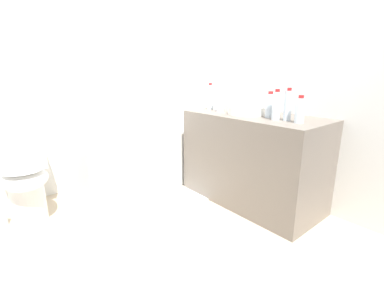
{
  "coord_description": "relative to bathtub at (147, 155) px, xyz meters",
  "views": [
    {
      "loc": [
        -0.84,
        -1.65,
        1.19
      ],
      "look_at": [
        0.65,
        0.14,
        0.57
      ],
      "focal_mm": 25.18,
      "sensor_mm": 36.0,
      "label": 1
    }
  ],
  "objects": [
    {
      "name": "ground_plane",
      "position": [
        -0.59,
        -0.84,
        -0.31
      ],
      "size": [
        3.83,
        3.83,
        0.0
      ],
      "primitive_type": "plane",
      "color": "#C1AD8E"
    },
    {
      "name": "wall_back_tiled",
      "position": [
        -0.59,
        0.38,
        0.98
      ],
      "size": [
        3.23,
        0.1,
        2.59
      ],
      "primitive_type": "cube",
      "color": "silver",
      "rests_on": "ground_plane"
    },
    {
      "name": "wall_right_mirror",
      "position": [
        0.87,
        -0.84,
        0.98
      ],
      "size": [
        0.1,
        2.74,
        2.59
      ],
      "primitive_type": "cube",
      "color": "silver",
      "rests_on": "ground_plane"
    },
    {
      "name": "bathtub",
      "position": [
        0.0,
        0.0,
        0.0
      ],
      "size": [
        1.49,
        0.67,
        1.31
      ],
      "color": "silver",
      "rests_on": "ground_plane"
    },
    {
      "name": "toilet",
      "position": [
        -1.17,
        -0.06,
        0.06
      ],
      "size": [
        0.39,
        0.56,
        0.72
      ],
      "rotation": [
        0.0,
        0.0,
        -1.64
      ],
      "color": "white",
      "rests_on": "ground_plane"
    },
    {
      "name": "vanity_counter",
      "position": [
        0.52,
        -1.02,
        0.1
      ],
      "size": [
        0.61,
        1.26,
        0.83
      ],
      "primitive_type": "cube",
      "color": "#6B6056",
      "rests_on": "ground_plane"
    },
    {
      "name": "sink_basin",
      "position": [
        0.49,
        -0.95,
        0.55
      ],
      "size": [
        0.33,
        0.33,
        0.07
      ],
      "primitive_type": "cylinder",
      "color": "white",
      "rests_on": "vanity_counter"
    },
    {
      "name": "sink_faucet",
      "position": [
        0.68,
        -0.95,
        0.55
      ],
      "size": [
        0.13,
        0.15,
        0.08
      ],
      "color": "#B8B8BD",
      "rests_on": "vanity_counter"
    },
    {
      "name": "water_bottle_0",
      "position": [
        0.48,
        -0.49,
        0.64
      ],
      "size": [
        0.06,
        0.06,
        0.26
      ],
      "color": "silver",
      "rests_on": "vanity_counter"
    },
    {
      "name": "water_bottle_1",
      "position": [
        0.47,
        -1.37,
        0.64
      ],
      "size": [
        0.06,
        0.06,
        0.25
      ],
      "color": "silver",
      "rests_on": "vanity_counter"
    },
    {
      "name": "water_bottle_2",
      "position": [
        0.42,
        -1.3,
        0.63
      ],
      "size": [
        0.06,
        0.06,
        0.24
      ],
      "color": "silver",
      "rests_on": "vanity_counter"
    },
    {
      "name": "water_bottle_3",
      "position": [
        0.44,
        -1.48,
        0.61
      ],
      "size": [
        0.07,
        0.07,
        0.21
      ],
      "color": "silver",
      "rests_on": "vanity_counter"
    },
    {
      "name": "water_bottle_4",
      "position": [
        0.49,
        -1.19,
        0.62
      ],
      "size": [
        0.07,
        0.07,
        0.21
      ],
      "color": "silver",
      "rests_on": "vanity_counter"
    },
    {
      "name": "drinking_glass_0",
      "position": [
        0.48,
        -0.59,
        0.57
      ],
      "size": [
        0.07,
        0.07,
        0.1
      ],
      "primitive_type": "cylinder",
      "color": "white",
      "rests_on": "vanity_counter"
    },
    {
      "name": "drinking_glass_1",
      "position": [
        0.43,
        -0.68,
        0.56
      ],
      "size": [
        0.07,
        0.07,
        0.08
      ],
      "primitive_type": "cylinder",
      "color": "white",
      "rests_on": "vanity_counter"
    },
    {
      "name": "bath_mat",
      "position": [
        0.09,
        -0.57,
        -0.3
      ],
      "size": [
        0.54,
        0.4,
        0.01
      ],
      "primitive_type": "cube",
      "color": "white",
      "rests_on": "ground_plane"
    }
  ]
}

